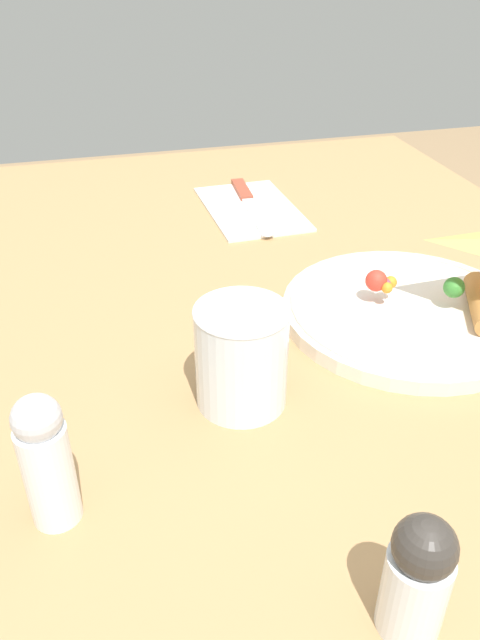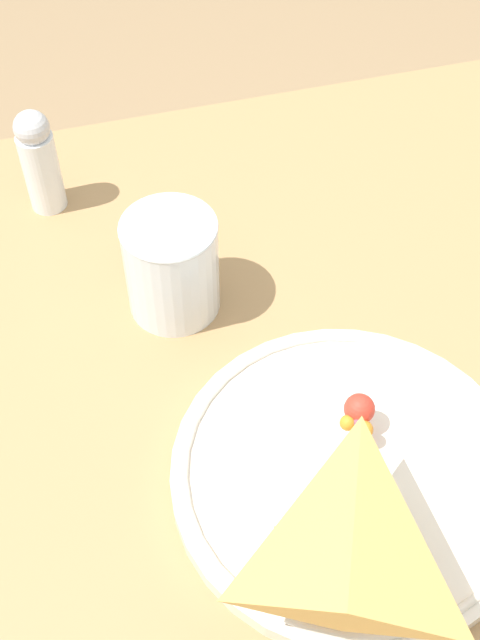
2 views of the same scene
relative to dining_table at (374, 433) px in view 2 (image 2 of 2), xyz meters
The scene contains 4 objects.
dining_table is the anchor object (origin of this frame).
plate_pizza 0.17m from the dining_table, 51.94° to the left, with size 0.27×0.27×0.05m.
milk_glass 0.25m from the dining_table, 36.15° to the right, with size 0.08×0.08×0.10m.
salt_shaker 0.41m from the dining_table, 47.97° to the right, with size 0.04×0.04×0.11m.
Camera 2 is at (0.23, 0.36, 1.30)m, focal length 45.00 mm.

